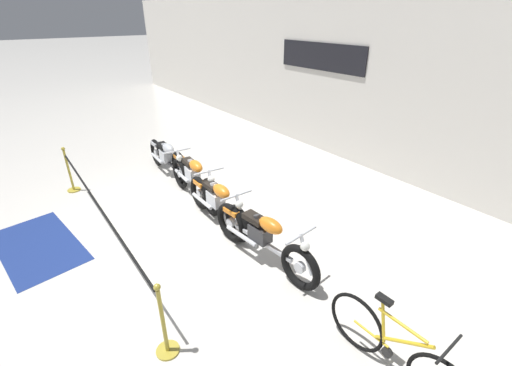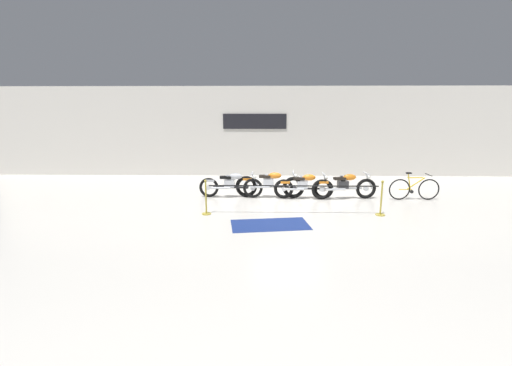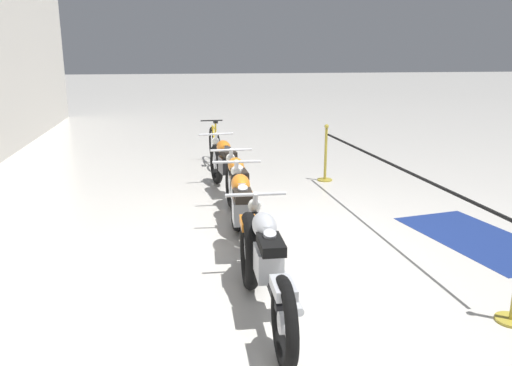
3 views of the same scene
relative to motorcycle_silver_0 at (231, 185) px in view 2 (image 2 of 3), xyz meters
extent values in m
plane|color=silver|center=(2.00, -0.64, -0.47)|extent=(120.00, 120.00, 0.00)
cube|color=silver|center=(2.00, 4.49, 1.63)|extent=(28.00, 0.25, 4.20)
cube|color=black|center=(0.74, 4.34, 2.12)|extent=(2.97, 0.04, 0.70)
torus|color=black|center=(0.78, -0.04, -0.12)|extent=(0.71, 0.13, 0.70)
torus|color=black|center=(-0.80, 0.04, -0.12)|extent=(0.71, 0.13, 0.70)
cylinder|color=silver|center=(0.78, -0.04, -0.12)|extent=(0.17, 0.09, 0.17)
cylinder|color=silver|center=(-0.80, 0.04, -0.12)|extent=(0.17, 0.09, 0.17)
cylinder|color=silver|center=(0.87, -0.04, 0.17)|extent=(0.31, 0.07, 0.59)
cube|color=silver|center=(-0.06, 0.01, 0.04)|extent=(0.37, 0.24, 0.26)
cylinder|color=silver|center=(-0.02, 0.00, 0.24)|extent=(0.18, 0.12, 0.24)
cylinder|color=silver|center=(-0.10, 0.01, 0.24)|extent=(0.18, 0.12, 0.24)
cylinder|color=silver|center=(-0.37, -0.12, -0.10)|extent=(0.70, 0.10, 0.07)
cube|color=black|center=(-0.01, 0.00, -0.10)|extent=(1.27, 0.12, 0.06)
ellipsoid|color=#B7BABF|center=(0.17, -0.01, 0.30)|extent=(0.47, 0.24, 0.22)
cube|color=black|center=(-0.19, 0.01, 0.26)|extent=(0.41, 0.22, 0.09)
cube|color=#B7BABF|center=(-0.75, 0.04, 0.14)|extent=(0.33, 0.18, 0.08)
cylinder|color=silver|center=(0.76, -0.04, 0.43)|extent=(0.07, 0.62, 0.04)
sphere|color=silver|center=(0.84, -0.04, 0.29)|extent=(0.14, 0.14, 0.14)
torus|color=black|center=(2.23, -0.06, -0.08)|extent=(0.78, 0.19, 0.78)
torus|color=black|center=(0.54, 0.07, -0.08)|extent=(0.78, 0.19, 0.78)
cylinder|color=silver|center=(2.23, -0.06, -0.08)|extent=(0.19, 0.09, 0.18)
cylinder|color=silver|center=(0.54, 0.07, -0.08)|extent=(0.19, 0.09, 0.18)
cylinder|color=silver|center=(2.32, -0.06, 0.20)|extent=(0.31, 0.08, 0.59)
cube|color=silver|center=(1.33, 0.01, 0.08)|extent=(0.38, 0.25, 0.26)
cylinder|color=silver|center=(1.38, 0.01, 0.28)|extent=(0.19, 0.12, 0.24)
cylinder|color=silver|center=(1.29, 0.01, 0.28)|extent=(0.19, 0.12, 0.24)
cylinder|color=silver|center=(1.03, -0.11, -0.06)|extent=(0.70, 0.12, 0.07)
cube|color=#47474C|center=(1.38, 0.01, -0.06)|extent=(1.35, 0.16, 0.06)
ellipsoid|color=orange|center=(1.56, -0.01, 0.34)|extent=(0.48, 0.25, 0.22)
cube|color=black|center=(1.21, 0.02, 0.30)|extent=(0.41, 0.23, 0.09)
cube|color=orange|center=(0.59, 0.07, 0.19)|extent=(0.33, 0.18, 0.08)
cylinder|color=silver|center=(2.21, -0.06, 0.47)|extent=(0.08, 0.62, 0.04)
sphere|color=silver|center=(2.29, -0.06, 0.33)|extent=(0.14, 0.14, 0.14)
torus|color=black|center=(3.28, -0.13, -0.12)|extent=(0.70, 0.12, 0.70)
torus|color=black|center=(1.88, -0.12, -0.12)|extent=(0.70, 0.12, 0.70)
cylinder|color=silver|center=(3.28, -0.13, -0.12)|extent=(0.16, 0.08, 0.16)
cylinder|color=silver|center=(1.88, -0.12, -0.12)|extent=(0.16, 0.08, 0.16)
cylinder|color=silver|center=(3.37, -0.13, 0.16)|extent=(0.30, 0.06, 0.59)
cube|color=silver|center=(2.53, -0.13, 0.04)|extent=(0.36, 0.22, 0.26)
cylinder|color=silver|center=(2.57, -0.13, 0.24)|extent=(0.18, 0.11, 0.24)
cylinder|color=silver|center=(2.49, -0.13, 0.24)|extent=(0.18, 0.11, 0.24)
cylinder|color=silver|center=(2.23, -0.26, -0.10)|extent=(0.70, 0.08, 0.07)
cube|color=black|center=(2.58, -0.13, -0.10)|extent=(1.13, 0.07, 0.06)
ellipsoid|color=orange|center=(2.76, -0.13, 0.30)|extent=(0.46, 0.22, 0.22)
cube|color=black|center=(2.40, -0.12, 0.26)|extent=(0.40, 0.20, 0.09)
cube|color=orange|center=(1.93, -0.12, 0.12)|extent=(0.32, 0.16, 0.08)
cylinder|color=silver|center=(3.26, -0.13, 0.43)|extent=(0.04, 0.62, 0.04)
sphere|color=silver|center=(3.34, -0.13, 0.29)|extent=(0.14, 0.14, 0.14)
torus|color=black|center=(4.79, -0.07, -0.11)|extent=(0.73, 0.18, 0.72)
torus|color=black|center=(3.20, -0.22, -0.11)|extent=(0.73, 0.18, 0.72)
cylinder|color=silver|center=(4.79, -0.07, -0.11)|extent=(0.18, 0.10, 0.17)
cylinder|color=silver|center=(3.20, -0.22, -0.11)|extent=(0.18, 0.10, 0.17)
cylinder|color=silver|center=(4.88, -0.06, 0.17)|extent=(0.31, 0.09, 0.59)
cube|color=#2D2D30|center=(3.94, -0.15, 0.05)|extent=(0.38, 0.25, 0.26)
cylinder|color=#2D2D30|center=(3.98, -0.15, 0.25)|extent=(0.19, 0.13, 0.24)
cylinder|color=#2D2D30|center=(3.90, -0.15, 0.25)|extent=(0.19, 0.13, 0.24)
cylinder|color=silver|center=(3.66, -0.32, -0.09)|extent=(0.70, 0.14, 0.07)
cube|color=#ADAFB5|center=(3.99, -0.15, -0.09)|extent=(1.27, 0.18, 0.06)
ellipsoid|color=orange|center=(4.17, -0.13, 0.31)|extent=(0.48, 0.26, 0.22)
cube|color=black|center=(3.81, -0.16, 0.27)|extent=(0.42, 0.24, 0.09)
cube|color=orange|center=(3.25, -0.22, 0.15)|extent=(0.33, 0.19, 0.08)
cylinder|color=silver|center=(4.77, -0.07, 0.44)|extent=(0.10, 0.62, 0.04)
sphere|color=silver|center=(4.85, -0.06, 0.30)|extent=(0.14, 0.14, 0.14)
torus|color=black|center=(6.92, -0.20, -0.10)|extent=(0.74, 0.06, 0.74)
torus|color=black|center=(5.90, -0.22, -0.10)|extent=(0.74, 0.06, 0.74)
cylinder|color=gold|center=(6.46, -0.21, 0.12)|extent=(0.60, 0.05, 0.43)
cylinder|color=gold|center=(6.41, -0.21, 0.32)|extent=(0.55, 0.05, 0.04)
cylinder|color=gold|center=(6.21, -0.21, 0.20)|extent=(0.15, 0.04, 0.55)
cube|color=black|center=(6.17, -0.21, 0.48)|extent=(0.18, 0.08, 0.05)
cylinder|color=gold|center=(6.11, -0.21, -0.10)|extent=(0.46, 0.04, 0.03)
cylinder|color=black|center=(6.86, -0.20, 0.42)|extent=(0.04, 0.48, 0.03)
cylinder|color=black|center=(6.33, -0.21, -0.18)|extent=(0.12, 0.05, 0.12)
cylinder|color=gold|center=(-0.56, -2.08, -0.46)|extent=(0.28, 0.28, 0.03)
cylinder|color=gold|center=(-0.56, -2.08, 0.03)|extent=(0.05, 0.05, 0.95)
sphere|color=gold|center=(-0.56, -2.08, 0.54)|extent=(0.08, 0.08, 0.08)
cylinder|color=black|center=(2.04, -2.08, 0.41)|extent=(4.99, 0.04, 0.04)
cylinder|color=gold|center=(4.64, -2.08, -0.46)|extent=(0.28, 0.28, 0.03)
cylinder|color=gold|center=(4.64, -2.08, 0.03)|extent=(0.05, 0.05, 0.95)
sphere|color=gold|center=(4.64, -2.08, 0.54)|extent=(0.08, 0.08, 0.08)
cube|color=navy|center=(1.34, -3.04, -0.47)|extent=(2.23, 1.41, 0.01)
camera|label=1|loc=(7.50, -2.89, 3.19)|focal=24.00mm
camera|label=2|loc=(1.14, -11.93, 2.52)|focal=24.00mm
camera|label=3|loc=(-4.02, 0.86, 1.80)|focal=35.00mm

